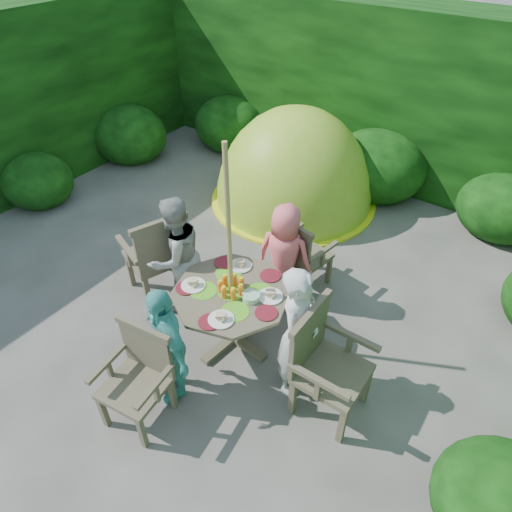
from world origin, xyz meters
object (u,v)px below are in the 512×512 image
Objects in this scene: garden_chair_front at (139,375)px; child_front at (167,344)px; patio_table at (232,300)px; parasol_pole at (230,257)px; garden_chair_left at (158,254)px; garden_chair_back at (300,253)px; child_left at (176,256)px; dome_tent at (292,200)px; garden_chair_right at (324,362)px; child_right at (299,333)px; child_back at (284,257)px.

child_front is (0.05, 0.30, 0.14)m from garden_chair_front.
patio_table is at bearing 75.14° from garden_chair_front.
parasol_pole is 1.21m from garden_chair_left.
parasol_pole is (-0.00, -0.00, 0.53)m from patio_table.
garden_chair_back is 0.67× the size of child_left.
dome_tent reaches higher than garden_chair_front.
garden_chair_front is at bearing 93.19° from garden_chair_back.
child_left is (-0.80, 0.08, -0.42)m from parasol_pole.
garden_chair_back is 1.01× the size of garden_chair_front.
garden_chair_left is (-2.17, 0.21, 0.02)m from garden_chair_right.
garden_chair_left is at bearing 175.28° from patio_table.
garden_chair_left is at bearing 121.07° from garden_chair_front.
garden_chair_left reaches higher than garden_chair_back.
garden_chair_right is 1.35m from child_front.
child_right is at bearing 39.72° from garden_chair_front.
child_right is at bearing -6.03° from patio_table.
garden_chair_right is 0.82× the size of child_front.
garden_chair_left is 1.89m from child_right.
parasol_pole is 0.93m from child_front.
parasol_pole is 2.08× the size of garden_chair_left.
garden_chair_left is at bearing 78.12° from child_right.
garden_chair_front is 1.39m from child_right.
garden_chair_back is 0.33m from child_back.
child_back is at bearing 94.50° from garden_chair_back.
patio_table is 1.25× the size of garden_chair_right.
parasol_pole is 2.41× the size of garden_chair_back.
child_right is 0.49× the size of dome_tent.
child_right reaches higher than patio_table.
parasol_pole reaches higher than garden_chair_right.
garden_chair_back is at bearing 84.30° from parasol_pole.
parasol_pole is 1.22m from garden_chair_right.
child_back is (0.88, 0.71, -0.06)m from child_left.
child_left is at bearing 77.43° from child_right.
dome_tent is at bearing -46.44° from garden_chair_back.
child_right is at bearing 104.72° from garden_chair_left.
child_right is (0.80, -0.08, -0.41)m from parasol_pole.
child_front is (-1.17, -0.67, 0.07)m from garden_chair_right.
garden_chair_right is 1.14× the size of garden_chair_front.
garden_chair_left is 0.78× the size of child_left.
garden_chair_front is 0.34m from child_front.
garden_chair_left reaches higher than garden_chair_right.
child_right is 1.60m from child_left.
garden_chair_front is 1.91m from child_back.
garden_chair_left is at bearing 160.12° from child_front.
patio_table is 1.43× the size of garden_chair_front.
parasol_pole reaches higher than garden_chair_left.
child_right is 1.11× the size of child_back.
dome_tent is at bearing 25.86° from child_right.
garden_chair_right is at bearing 91.55° from child_left.
garden_chair_left is 0.85× the size of child_back.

